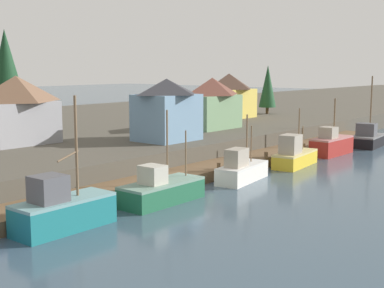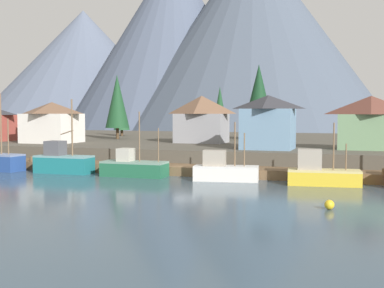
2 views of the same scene
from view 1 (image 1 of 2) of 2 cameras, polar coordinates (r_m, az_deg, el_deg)
ground_plane at (r=60.44m, az=-14.67°, el=-2.27°), size 400.00×400.00×1.00m
dock at (r=46.94m, az=-1.83°, el=-3.73°), size 80.00×4.00×1.60m
fishing_boat_teal at (r=34.77m, az=-13.71°, el=-6.86°), size 6.67×2.64×8.45m
fishing_boat_green at (r=40.54m, az=-3.32°, el=-4.94°), size 7.14×2.81×7.02m
fishing_boat_white at (r=48.21m, az=5.28°, el=-2.77°), size 6.78×3.22×5.97m
fishing_boat_yellow at (r=56.19m, az=10.84°, el=-1.20°), size 7.01×3.19×5.97m
fishing_boat_red at (r=64.70m, az=14.64°, el=-0.05°), size 6.67×2.50×6.60m
fishing_boat_black at (r=72.74m, az=18.23°, el=0.56°), size 6.78×3.79×9.09m
house_yellow at (r=81.81m, az=3.95°, el=5.21°), size 8.16×5.48×6.76m
house_blue at (r=56.43m, az=-2.72°, el=3.74°), size 6.35×5.31×6.52m
house_grey at (r=56.56m, az=-18.16°, el=3.55°), size 7.47×5.33×6.87m
house_green at (r=67.30m, az=2.17°, el=4.42°), size 7.74×4.36×6.41m
conifer_near_right at (r=69.65m, az=-19.23°, el=7.23°), size 5.09×5.09×12.31m
conifer_mid_left at (r=89.71m, az=8.08°, el=6.12°), size 2.85×2.85×8.06m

